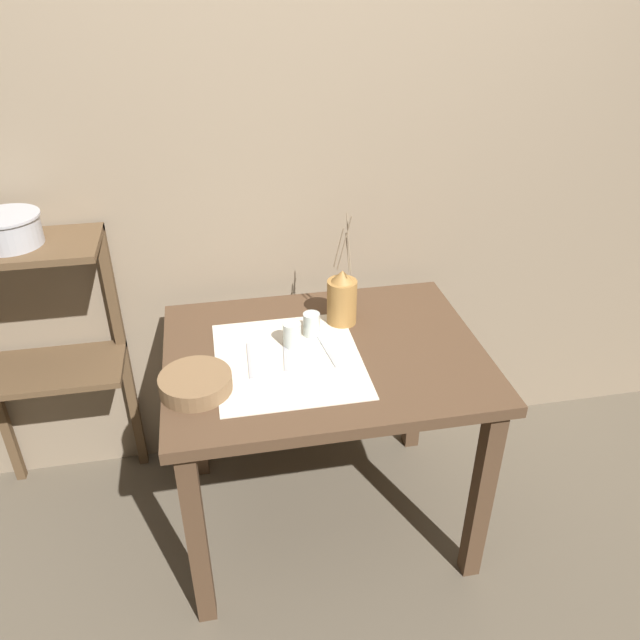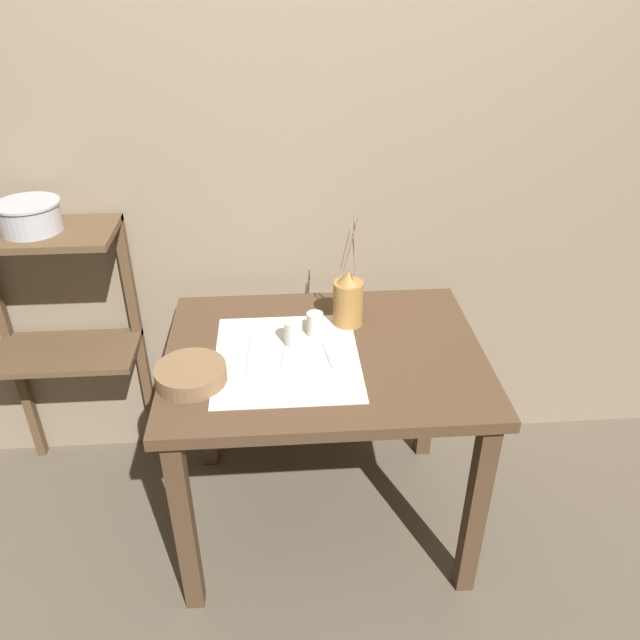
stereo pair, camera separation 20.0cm
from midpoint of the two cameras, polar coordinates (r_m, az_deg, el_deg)
ground_plane at (r=2.59m, az=-1.99°, el=-17.47°), size 12.00×12.00×0.00m
stone_wall_back at (r=2.34m, az=-4.56°, el=12.59°), size 7.00×0.06×2.40m
wooden_table at (r=2.13m, az=-2.31°, el=-5.45°), size 1.05×0.80×0.79m
wooden_shelf_unit at (r=2.47m, az=-26.48°, el=-0.73°), size 0.54×0.29×1.11m
linen_cloth at (r=2.03m, az=-5.73°, el=-3.71°), size 0.47×0.51×0.00m
pitcher_with_flowers at (r=2.17m, az=-0.61°, el=1.91°), size 0.11×0.11×0.41m
wooden_bowl at (r=1.93m, az=-14.25°, el=-5.73°), size 0.22×0.22×0.05m
glass_tumbler_near at (r=2.07m, az=-5.34°, el=-1.42°), size 0.06×0.06×0.09m
glass_tumbler_far at (r=2.13m, az=-3.47°, el=-0.47°), size 0.06×0.06×0.08m
knife_center at (r=2.04m, az=-9.26°, el=-3.75°), size 0.02×0.20×0.00m
fork_outer at (r=2.05m, az=-5.96°, el=-3.17°), size 0.04×0.20×0.00m
spoon_inner at (r=2.10m, az=-2.58°, el=-2.01°), size 0.04×0.21×0.02m
metal_pot_large at (r=2.28m, az=-28.96°, el=7.24°), size 0.21×0.21×0.10m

